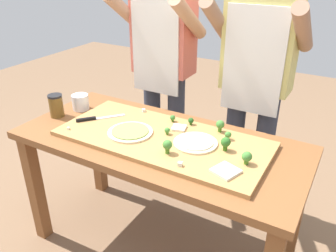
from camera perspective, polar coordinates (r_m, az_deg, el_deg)
The scene contains 23 objects.
ground_plane at distance 2.28m, azimuth -1.25°, elevation -19.14°, with size 8.00×8.00×0.00m, color brown.
prep_table at distance 1.87m, azimuth -1.45°, elevation -5.26°, with size 1.52×0.69×0.76m.
cutting_board at distance 1.79m, azimuth -1.00°, elevation -2.08°, with size 1.10×0.49×0.02m, color #B27F47.
chefs_knife at distance 2.01m, azimuth -12.10°, elevation 1.22°, with size 0.19×0.22×0.02m.
pizza_whole_pesto_green at distance 1.83m, azimuth -6.24°, elevation -0.95°, with size 0.24×0.24×0.02m.
pizza_whole_cheese_artichoke at distance 1.73m, azimuth 4.54°, elevation -2.71°, with size 0.22×0.22×0.02m.
pizza_slice_near_left at distance 1.86m, azimuth 1.82°, elevation -0.30°, with size 0.07×0.07×0.01m, color silver.
pizza_slice_far_right at distance 1.53m, azimuth 9.48°, elevation -7.29°, with size 0.10×0.10×0.01m, color silver.
broccoli_floret_front_right at distance 1.84m, azimuth 8.57°, elevation 0.17°, with size 0.04×0.04×0.07m.
broccoli_floret_front_left at distance 1.59m, azimuth 12.84°, elevation -4.98°, with size 0.05×0.05×0.06m.
broccoli_floret_center_right at distance 1.80m, azimuth -0.13°, elevation -0.73°, with size 0.03×0.03×0.04m.
broccoli_floret_back_mid at distance 1.78m, azimuth 9.85°, elevation -1.45°, with size 0.03×0.03×0.04m.
broccoli_floret_back_right at distance 1.94m, azimuth 0.77°, elevation 1.34°, with size 0.03×0.03×0.04m.
broccoli_floret_back_left at distance 1.67m, azimuth 9.46°, elevation -2.72°, with size 0.05×0.05×0.07m.
broccoli_floret_center_left at distance 1.62m, azimuth -0.10°, elevation -3.20°, with size 0.05×0.05×0.07m.
broccoli_floret_front_mid at distance 1.91m, azimuth 3.79°, elevation 0.87°, with size 0.03×0.03×0.04m.
cheese_crumble_a at distance 1.93m, azimuth -16.07°, elevation -0.38°, with size 0.01×0.01×0.01m, color silver.
cheese_crumble_b at distance 1.55m, azimuth 2.00°, elevation -6.28°, with size 0.02×0.02×0.02m, color silver.
cheese_crumble_c at distance 2.07m, azimuth -4.01°, elevation 2.61°, with size 0.02×0.02×0.02m, color white.
flour_cup at distance 2.21m, azimuth -14.19°, elevation 3.69°, with size 0.10×0.10×0.09m.
sauce_jar at distance 2.14m, azimuth -17.93°, elevation 3.22°, with size 0.08×0.08×0.13m.
cook_left at distance 2.37m, azimuth -0.83°, elevation 11.05°, with size 0.54×0.39×1.67m.
cook_right at distance 2.13m, azimuth 14.35°, elevation 8.37°, with size 0.54×0.39×1.67m.
Camera 1 is at (0.83, -1.35, 1.64)m, focal length 37.05 mm.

